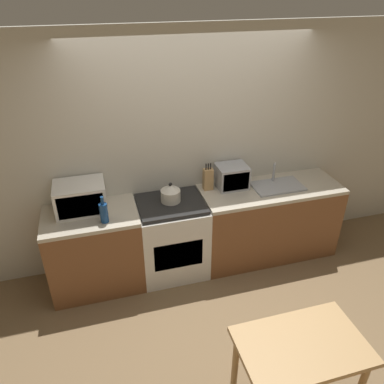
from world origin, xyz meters
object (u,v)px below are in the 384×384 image
Objects in this scene: bottle at (104,212)px; toaster_oven at (232,176)px; stove_range at (172,237)px; kettle at (171,193)px; microwave at (80,197)px; dining_table at (300,355)px.

toaster_oven is at bearing 12.67° from bottle.
kettle is (0.01, 0.03, 0.55)m from stove_range.
stove_range is at bearing -6.63° from microwave.
microwave is 1.63m from toaster_oven.
bottle is at bearing -166.05° from stove_range.
dining_table is (1.40, -1.94, -0.42)m from microwave.
kettle is at bearing -4.54° from microwave.
bottle is (-0.69, -0.17, 0.56)m from stove_range.
stove_range is at bearing 13.95° from bottle.
kettle is at bearing 104.99° from dining_table.
microwave reaches higher than bottle.
bottle is (0.20, -0.28, -0.04)m from microwave.
toaster_oven reaches higher than stove_range.
dining_table is (1.20, -1.66, -0.38)m from bottle.
microwave is 2.43m from dining_table.
kettle is at bearing -170.92° from toaster_oven.
stove_range is 0.55m from kettle.
stove_range is 1.00× the size of dining_table.
stove_range is 1.91m from dining_table.
bottle reaches higher than stove_range.
kettle is 0.65× the size of toaster_oven.
toaster_oven is 2.03m from dining_table.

